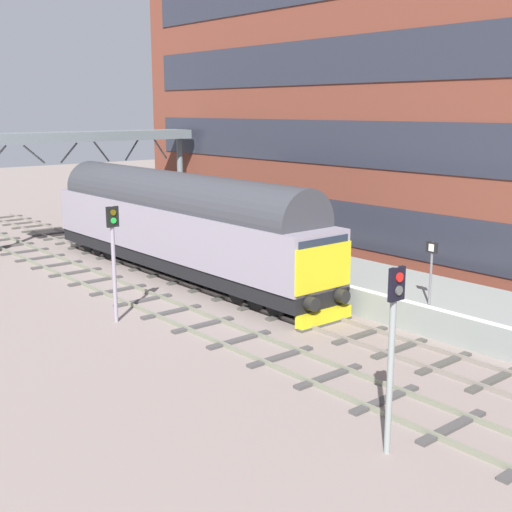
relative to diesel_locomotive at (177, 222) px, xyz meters
name	(u,v)px	position (x,y,z in m)	size (l,w,h in m)	color
ground_plane	(293,314)	(0.00, -7.51, -2.48)	(140.00, 140.00, 0.00)	gray
track_main	(293,313)	(0.00, -7.51, -2.43)	(2.50, 60.00, 0.15)	gray
track_adjacent_west	(221,332)	(-3.33, -7.51, -2.42)	(2.50, 60.00, 0.15)	gray
station_platform	(359,285)	(3.60, -7.51, -1.98)	(4.00, 44.00, 1.01)	gray
station_building	(420,64)	(9.97, -5.17, 6.87)	(5.53, 37.42, 18.70)	brown
diesel_locomotive	(177,222)	(0.00, 0.00, 0.00)	(2.74, 18.43, 4.68)	black
signal_post_mid	(393,339)	(-5.39, -16.26, 0.14)	(0.44, 0.22, 4.18)	gray
signal_post_far	(113,250)	(-5.39, -4.14, 0.10)	(0.44, 0.22, 4.12)	gray
platform_number_sign	(431,264)	(1.98, -11.97, -0.08)	(0.10, 0.44, 2.11)	slate
waiting_passenger	(319,239)	(3.79, -5.01, -0.49)	(0.44, 0.48, 1.64)	#30333A
overhead_footbridge	(85,142)	(0.38, 9.45, 3.11)	(12.63, 2.00, 6.17)	slate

